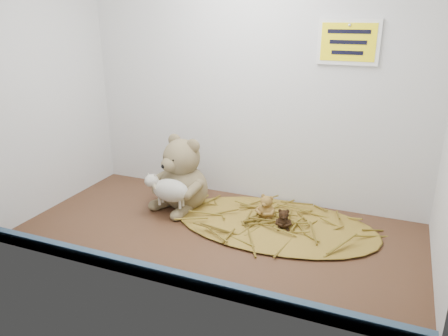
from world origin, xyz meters
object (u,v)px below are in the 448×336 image
at_px(toy_lamb, 171,190).
at_px(mini_teddy_tan, 267,206).
at_px(main_teddy, 183,173).
at_px(mini_teddy_brown, 284,218).

xyz_separation_m(toy_lamb, mini_teddy_tan, (0.29, 0.10, -0.04)).
height_order(main_teddy, mini_teddy_brown, main_teddy).
bearing_deg(mini_teddy_brown, mini_teddy_tan, 127.07).
relative_size(main_teddy, mini_teddy_tan, 3.17).
height_order(main_teddy, mini_teddy_tan, main_teddy).
height_order(mini_teddy_tan, mini_teddy_brown, mini_teddy_tan).
relative_size(main_teddy, toy_lamb, 1.56).
relative_size(mini_teddy_tan, mini_teddy_brown, 1.26).
height_order(main_teddy, toy_lamb, main_teddy).
xyz_separation_m(toy_lamb, mini_teddy_brown, (0.36, 0.05, -0.05)).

